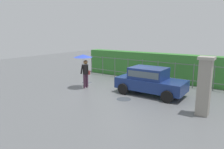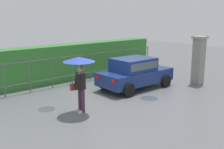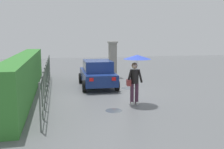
{
  "view_description": "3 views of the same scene",
  "coord_description": "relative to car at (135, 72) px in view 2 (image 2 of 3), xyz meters",
  "views": [
    {
      "loc": [
        6.01,
        -9.97,
        3.36
      ],
      "look_at": [
        -0.74,
        -0.05,
        0.92
      ],
      "focal_mm": 33.56,
      "sensor_mm": 36.0,
      "label": 1
    },
    {
      "loc": [
        -7.78,
        -8.54,
        3.54
      ],
      "look_at": [
        -0.54,
        -0.27,
        1.08
      ],
      "focal_mm": 44.21,
      "sensor_mm": 36.0,
      "label": 2
    },
    {
      "loc": [
        -12.45,
        2.51,
        2.86
      ],
      "look_at": [
        -0.05,
        -0.12,
        0.9
      ],
      "focal_mm": 41.41,
      "sensor_mm": 36.0,
      "label": 3
    }
  ],
  "objects": [
    {
      "name": "fence_section",
      "position": [
        -1.2,
        2.67,
        0.02
      ],
      "size": [
        10.31,
        0.05,
        1.5
      ],
      "color": "#59605B",
      "rests_on": "ground"
    },
    {
      "name": "puddle_near",
      "position": [
        -0.71,
        -1.57,
        -0.8
      ],
      "size": [
        0.74,
        0.74,
        0.0
      ],
      "primitive_type": "cylinder",
      "color": "#4C545B",
      "rests_on": "ground"
    },
    {
      "name": "hedge_row",
      "position": [
        -1.2,
        3.68,
        0.15
      ],
      "size": [
        11.26,
        0.9,
        1.9
      ],
      "primitive_type": "cube",
      "color": "#387F33",
      "rests_on": "ground"
    },
    {
      "name": "ground_plane",
      "position": [
        -1.47,
        -0.38,
        -0.8
      ],
      "size": [
        40.0,
        40.0,
        0.0
      ],
      "primitive_type": "plane",
      "color": "slate"
    },
    {
      "name": "gate_pillar",
      "position": [
        3.03,
        -1.51,
        0.44
      ],
      "size": [
        0.6,
        0.6,
        2.42
      ],
      "color": "gray",
      "rests_on": "ground"
    },
    {
      "name": "puddle_far",
      "position": [
        -4.62,
        0.09,
        -0.8
      ],
      "size": [
        0.64,
        0.64,
        0.0
      ],
      "primitive_type": "cylinder",
      "color": "#4C545B",
      "rests_on": "ground"
    },
    {
      "name": "car",
      "position": [
        0.0,
        0.0,
        0.0
      ],
      "size": [
        3.76,
        1.9,
        1.48
      ],
      "rotation": [
        0.0,
        0.0,
        -0.01
      ],
      "color": "navy",
      "rests_on": "ground"
    },
    {
      "name": "pedestrian",
      "position": [
        -3.84,
        -1.01,
        0.76
      ],
      "size": [
        1.13,
        1.13,
        2.06
      ],
      "rotation": [
        0.0,
        0.0,
        3.02
      ],
      "color": "#47283D",
      "rests_on": "ground"
    }
  ]
}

